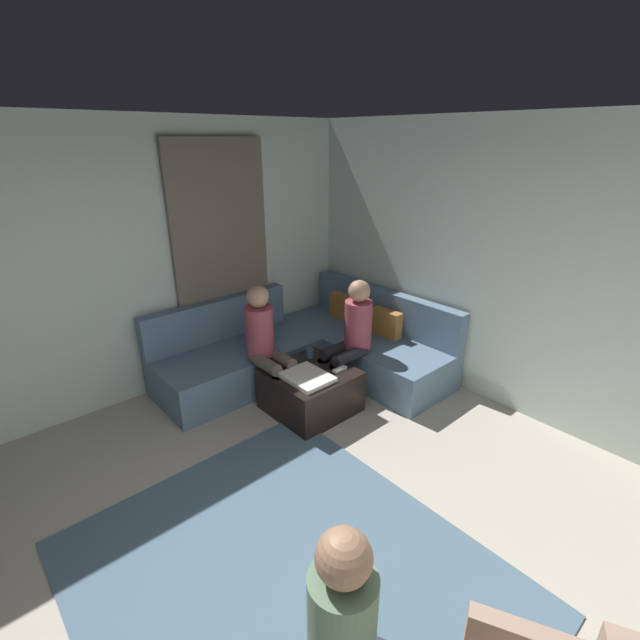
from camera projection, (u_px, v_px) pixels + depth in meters
ground_plane at (296, 619)px, 2.55m from camera, size 6.00×6.00×0.10m
wall_back at (561, 282)px, 3.82m from camera, size 6.00×0.12×2.70m
wall_left at (90, 273)px, 4.05m from camera, size 0.12×6.00×2.70m
curtain_panel at (223, 262)px, 4.82m from camera, size 0.06×1.10×2.50m
area_rug at (288, 577)px, 2.73m from camera, size 2.60×2.20×0.01m
sectional_couch at (310, 350)px, 5.01m from camera, size 2.10×2.55×0.87m
ottoman at (310, 390)px, 4.36m from camera, size 0.76×0.76×0.42m
folded_blanket at (307, 377)px, 4.13m from camera, size 0.44×0.36×0.04m
coffee_mug at (310, 353)px, 4.52m from camera, size 0.08×0.08×0.10m
game_remote at (340, 369)px, 4.28m from camera, size 0.05×0.15×0.02m
person_on_couch_back at (351, 334)px, 4.50m from camera, size 0.30×0.60×1.20m
person_on_couch_side at (266, 341)px, 4.35m from camera, size 0.60×0.30×1.20m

